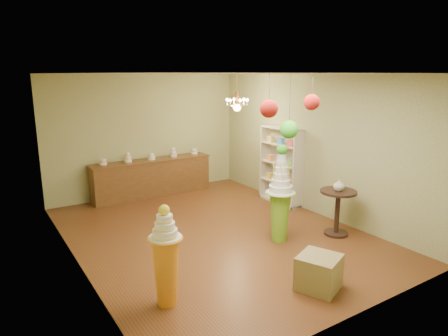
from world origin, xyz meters
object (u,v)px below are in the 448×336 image
pedestal_green (280,204)px  pedestal_orange (166,263)px  sideboard (152,177)px  round_table (338,206)px

pedestal_green → pedestal_orange: (-2.62, -0.80, -0.12)m
sideboard → pedestal_orange: bearing=-110.8°
pedestal_orange → sideboard: (1.78, 4.69, -0.11)m
pedestal_green → round_table: size_ratio=2.06×
pedestal_green → pedestal_orange: size_ratio=1.29×
sideboard → round_table: (1.94, -4.26, 0.08)m
sideboard → round_table: bearing=-65.5°
round_table → sideboard: bearing=114.5°
pedestal_orange → sideboard: size_ratio=0.46×
pedestal_orange → sideboard: bearing=69.2°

